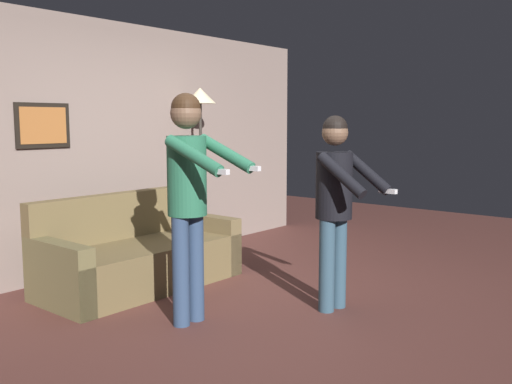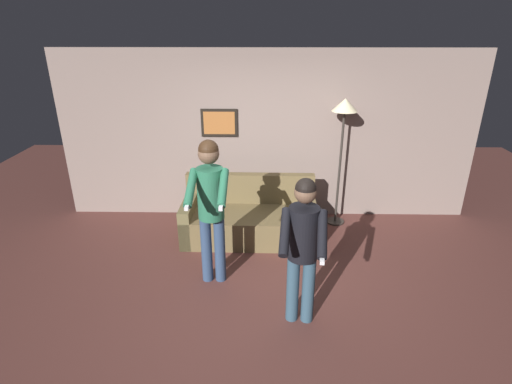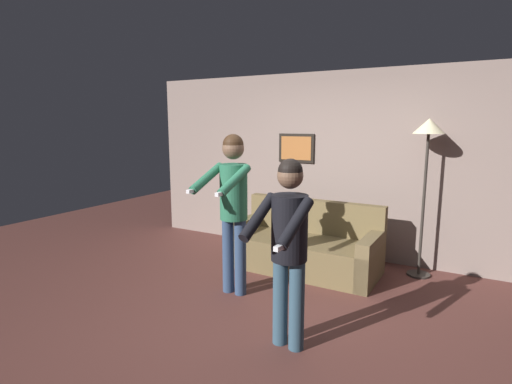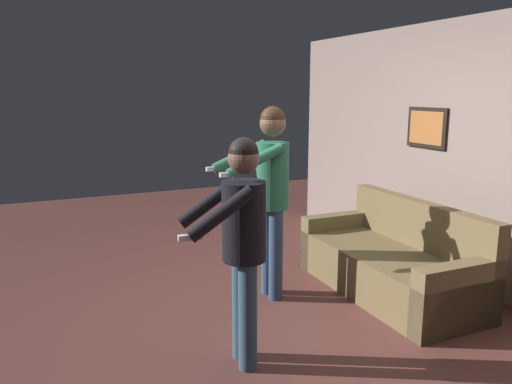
# 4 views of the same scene
# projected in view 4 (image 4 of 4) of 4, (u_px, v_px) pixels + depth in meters

# --- Properties ---
(ground_plane) EXTENTS (12.00, 12.00, 0.00)m
(ground_plane) POSITION_uv_depth(u_px,v_px,m) (282.00, 330.00, 4.06)
(ground_plane) COLOR brown
(back_wall_assembly) EXTENTS (6.40, 0.09, 2.60)m
(back_wall_assembly) POSITION_uv_depth(u_px,v_px,m) (485.00, 157.00, 4.66)
(back_wall_assembly) COLOR gray
(back_wall_assembly) RESTS_ON ground_plane
(couch) EXTENTS (1.91, 0.87, 0.87)m
(couch) POSITION_uv_depth(u_px,v_px,m) (392.00, 265.00, 4.76)
(couch) COLOR brown
(couch) RESTS_ON ground_plane
(person_standing_left) EXTENTS (0.43, 0.72, 1.77)m
(person_standing_left) POSITION_uv_depth(u_px,v_px,m) (270.00, 183.00, 4.51)
(person_standing_left) COLOR navy
(person_standing_left) RESTS_ON ground_plane
(person_standing_right) EXTENTS (0.48, 0.64, 1.61)m
(person_standing_right) POSITION_uv_depth(u_px,v_px,m) (242.00, 233.00, 3.37)
(person_standing_right) COLOR #324F63
(person_standing_right) RESTS_ON ground_plane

